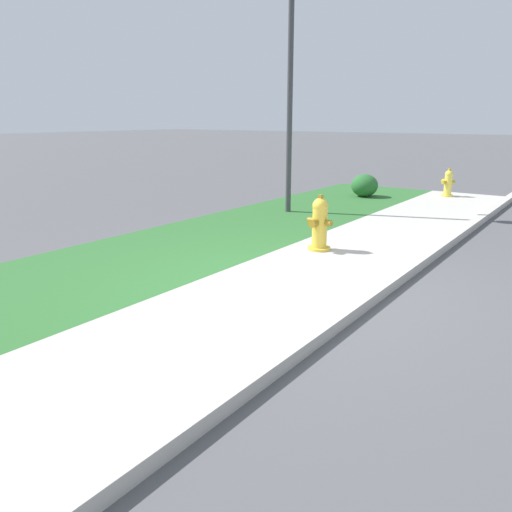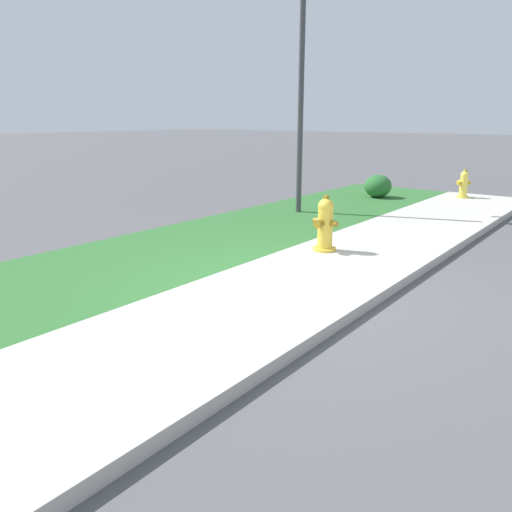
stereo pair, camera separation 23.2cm
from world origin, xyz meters
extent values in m
plane|color=#515154|center=(0.00, 0.00, 0.00)|extent=(120.00, 120.00, 0.00)
cube|color=#BCB7AD|center=(0.00, 0.00, 0.01)|extent=(18.00, 1.89, 0.01)
cube|color=#2D662D|center=(0.00, 2.27, 0.00)|extent=(18.00, 2.66, 0.01)
cube|color=#BCB7AD|center=(0.00, -1.02, 0.06)|extent=(18.00, 0.16, 0.12)
cylinder|color=yellow|center=(8.19, 0.36, 0.03)|extent=(0.28, 0.28, 0.05)
cylinder|color=yellow|center=(8.19, 0.36, 0.30)|extent=(0.18, 0.18, 0.50)
sphere|color=yellow|center=(8.19, 0.36, 0.55)|extent=(0.19, 0.19, 0.19)
cube|color=#B29323|center=(8.19, 0.36, 0.66)|extent=(0.08, 0.08, 0.06)
cylinder|color=#B29323|center=(8.07, 0.43, 0.36)|extent=(0.12, 0.12, 0.09)
cylinder|color=#B29323|center=(8.30, 0.29, 0.36)|extent=(0.12, 0.12, 0.09)
cylinder|color=#B29323|center=(8.26, 0.48, 0.36)|extent=(0.15, 0.15, 0.12)
cylinder|color=gold|center=(1.77, 0.46, 0.03)|extent=(0.34, 0.34, 0.05)
cylinder|color=gold|center=(1.77, 0.46, 0.36)|extent=(0.22, 0.22, 0.61)
sphere|color=gold|center=(1.77, 0.46, 0.66)|extent=(0.23, 0.23, 0.23)
cube|color=olive|center=(1.77, 0.46, 0.79)|extent=(0.06, 0.06, 0.06)
cylinder|color=olive|center=(1.75, 0.30, 0.43)|extent=(0.10, 0.10, 0.09)
cylinder|color=olive|center=(1.78, 0.61, 0.43)|extent=(0.10, 0.10, 0.09)
cylinder|color=olive|center=(1.61, 0.47, 0.43)|extent=(0.11, 0.13, 0.12)
cylinder|color=#3D3D42|center=(4.18, 2.49, 2.19)|extent=(0.11, 0.11, 4.37)
ellipsoid|color=#28662D|center=(7.00, 2.03, 0.28)|extent=(0.65, 0.65, 0.55)
camera|label=1|loc=(-4.56, -2.91, 1.88)|focal=35.00mm
camera|label=2|loc=(-4.42, -3.09, 1.88)|focal=35.00mm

